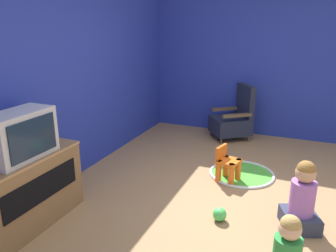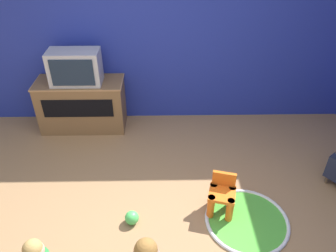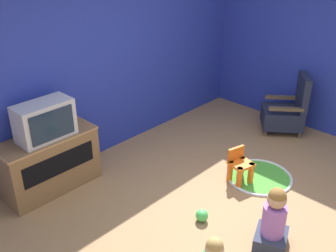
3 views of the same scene
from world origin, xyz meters
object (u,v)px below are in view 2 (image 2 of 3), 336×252
Objects in this scene: yellow_kid_chair at (222,197)px; toy_ball at (132,218)px; tv_cabinet at (82,104)px; television at (75,67)px.

toy_ball is at bearing -156.93° from yellow_kid_chair.
yellow_kid_chair is (1.74, -1.63, -0.17)m from tv_cabinet.
yellow_kid_chair is 3.19× the size of toy_ball.
toy_ball is at bearing -65.45° from tv_cabinet.
television is at bearing -90.00° from tv_cabinet.
tv_cabinet reaches higher than yellow_kid_chair.
toy_ball is (0.81, -1.73, -0.88)m from television.
television is 2.11m from toy_ball.
yellow_kid_chair is (1.74, -1.59, -0.75)m from television.
tv_cabinet reaches higher than toy_ball.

